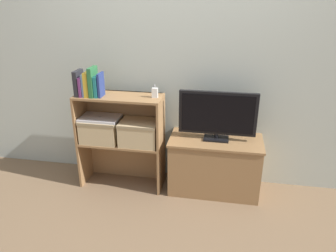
{
  "coord_description": "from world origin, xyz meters",
  "views": [
    {
      "loc": [
        0.48,
        -2.49,
        1.76
      ],
      "look_at": [
        0.0,
        0.15,
        0.64
      ],
      "focal_mm": 35.0,
      "sensor_mm": 36.0,
      "label": 1
    }
  ],
  "objects_px": {
    "book_teal": "(98,86)",
    "storage_basket_right": "(140,132)",
    "book_plum": "(83,86)",
    "book_navy": "(101,85)",
    "book_charcoal": "(79,83)",
    "tv": "(218,115)",
    "storage_basket_left": "(101,129)",
    "book_mustard": "(89,84)",
    "book_skyblue": "(85,85)",
    "baby_monitor": "(155,93)",
    "laptop": "(100,118)",
    "tv_stand": "(214,165)",
    "book_forest": "(93,82)"
  },
  "relations": [
    {
      "from": "storage_basket_left",
      "to": "laptop",
      "type": "distance_m",
      "value": 0.11
    },
    {
      "from": "book_teal",
      "to": "storage_basket_right",
      "type": "xyz_separation_m",
      "value": [
        0.35,
        0.04,
        -0.42
      ]
    },
    {
      "from": "book_plum",
      "to": "book_navy",
      "type": "distance_m",
      "value": 0.17
    },
    {
      "from": "book_charcoal",
      "to": "storage_basket_right",
      "type": "distance_m",
      "value": 0.68
    },
    {
      "from": "tv",
      "to": "book_teal",
      "type": "bearing_deg",
      "value": -174.68
    },
    {
      "from": "book_teal",
      "to": "book_charcoal",
      "type": "bearing_deg",
      "value": -180.0
    },
    {
      "from": "book_mustard",
      "to": "laptop",
      "type": "relative_size",
      "value": 0.6
    },
    {
      "from": "tv_stand",
      "to": "book_plum",
      "type": "height_order",
      "value": "book_plum"
    },
    {
      "from": "book_charcoal",
      "to": "book_mustard",
      "type": "xyz_separation_m",
      "value": [
        0.09,
        0.0,
        -0.0
      ]
    },
    {
      "from": "tv_stand",
      "to": "book_mustard",
      "type": "relative_size",
      "value": 3.86
    },
    {
      "from": "book_charcoal",
      "to": "book_navy",
      "type": "distance_m",
      "value": 0.21
    },
    {
      "from": "book_teal",
      "to": "storage_basket_left",
      "type": "bearing_deg",
      "value": 116.06
    },
    {
      "from": "baby_monitor",
      "to": "book_mustard",
      "type": "bearing_deg",
      "value": -175.05
    },
    {
      "from": "book_skyblue",
      "to": "laptop",
      "type": "distance_m",
      "value": 0.33
    },
    {
      "from": "book_forest",
      "to": "book_skyblue",
      "type": "bearing_deg",
      "value": 180.0
    },
    {
      "from": "book_skyblue",
      "to": "book_plum",
      "type": "bearing_deg",
      "value": 180.0
    },
    {
      "from": "tv",
      "to": "book_forest",
      "type": "distance_m",
      "value": 1.12
    },
    {
      "from": "book_skyblue",
      "to": "storage_basket_right",
      "type": "bearing_deg",
      "value": 4.31
    },
    {
      "from": "tv_stand",
      "to": "book_mustard",
      "type": "bearing_deg",
      "value": -174.98
    },
    {
      "from": "storage_basket_left",
      "to": "storage_basket_right",
      "type": "height_order",
      "value": "same"
    },
    {
      "from": "tv_stand",
      "to": "tv",
      "type": "height_order",
      "value": "tv"
    },
    {
      "from": "book_skyblue",
      "to": "storage_basket_right",
      "type": "xyz_separation_m",
      "value": [
        0.47,
        0.04,
        -0.43
      ]
    },
    {
      "from": "tv",
      "to": "book_navy",
      "type": "xyz_separation_m",
      "value": [
        -1.01,
        -0.1,
        0.24
      ]
    },
    {
      "from": "tv_stand",
      "to": "book_mustard",
      "type": "height_order",
      "value": "book_mustard"
    },
    {
      "from": "book_skyblue",
      "to": "book_charcoal",
      "type": "bearing_deg",
      "value": -180.0
    },
    {
      "from": "book_mustard",
      "to": "laptop",
      "type": "distance_m",
      "value": 0.33
    },
    {
      "from": "tv_stand",
      "to": "laptop",
      "type": "distance_m",
      "value": 1.14
    },
    {
      "from": "book_charcoal",
      "to": "book_plum",
      "type": "xyz_separation_m",
      "value": [
        0.04,
        0.0,
        -0.03
      ]
    },
    {
      "from": "tv",
      "to": "book_skyblue",
      "type": "bearing_deg",
      "value": -175.2
    },
    {
      "from": "tv",
      "to": "book_skyblue",
      "type": "relative_size",
      "value": 3.43
    },
    {
      "from": "book_mustard",
      "to": "storage_basket_left",
      "type": "relative_size",
      "value": 0.62
    },
    {
      "from": "book_teal",
      "to": "book_navy",
      "type": "distance_m",
      "value": 0.03
    },
    {
      "from": "tv",
      "to": "book_plum",
      "type": "height_order",
      "value": "book_plum"
    },
    {
      "from": "tv",
      "to": "book_skyblue",
      "type": "height_order",
      "value": "book_skyblue"
    },
    {
      "from": "tv",
      "to": "storage_basket_left",
      "type": "height_order",
      "value": "tv"
    },
    {
      "from": "book_skyblue",
      "to": "book_teal",
      "type": "xyz_separation_m",
      "value": [
        0.11,
        0.0,
        -0.01
      ]
    },
    {
      "from": "book_navy",
      "to": "tv_stand",
      "type": "bearing_deg",
      "value": 5.58
    },
    {
      "from": "laptop",
      "to": "book_navy",
      "type": "bearing_deg",
      "value": -35.59
    },
    {
      "from": "book_plum",
      "to": "storage_basket_left",
      "type": "xyz_separation_m",
      "value": [
        0.12,
        0.04,
        -0.41
      ]
    },
    {
      "from": "tv",
      "to": "book_mustard",
      "type": "relative_size",
      "value": 3.14
    },
    {
      "from": "book_teal",
      "to": "baby_monitor",
      "type": "bearing_deg",
      "value": 5.76
    },
    {
      "from": "book_mustard",
      "to": "storage_basket_left",
      "type": "distance_m",
      "value": 0.44
    },
    {
      "from": "tv",
      "to": "book_teal",
      "type": "height_order",
      "value": "book_teal"
    },
    {
      "from": "tv",
      "to": "laptop",
      "type": "relative_size",
      "value": 1.89
    },
    {
      "from": "book_plum",
      "to": "storage_basket_left",
      "type": "distance_m",
      "value": 0.43
    },
    {
      "from": "book_navy",
      "to": "storage_basket_right",
      "type": "distance_m",
      "value": 0.54
    },
    {
      "from": "book_plum",
      "to": "storage_basket_right",
      "type": "height_order",
      "value": "book_plum"
    },
    {
      "from": "tv_stand",
      "to": "book_navy",
      "type": "xyz_separation_m",
      "value": [
        -1.01,
        -0.1,
        0.74
      ]
    },
    {
      "from": "book_plum",
      "to": "book_mustard",
      "type": "bearing_deg",
      "value": -0.0
    },
    {
      "from": "storage_basket_right",
      "to": "tv",
      "type": "bearing_deg",
      "value": 5.13
    }
  ]
}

